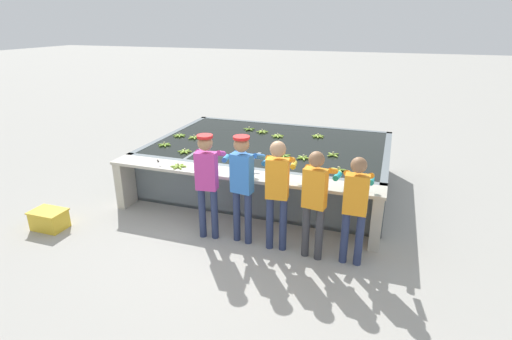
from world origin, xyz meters
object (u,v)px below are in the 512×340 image
object	(u,v)px
banana_bunch_floating_7	(338,170)
banana_bunch_floating_11	(284,156)
banana_bunch_floating_8	(278,136)
knife_1	(246,172)
banana_bunch_ledge_0	(178,166)
worker_1	(243,179)
banana_bunch_floating_3	(164,145)
crate	(49,219)
knife_0	(159,162)
banana_bunch_floating_9	(303,158)
banana_bunch_floating_4	(185,151)
banana_bunch_floating_6	(318,136)
banana_bunch_floating_2	(194,137)
banana_bunch_floating_1	(249,129)
banana_bunch_floating_10	(262,132)
worker_4	(356,202)
worker_0	(207,176)
worker_2	(278,186)
worker_3	(315,196)
banana_bunch_floating_0	(333,155)
banana_bunch_floating_5	(179,135)

from	to	relation	value
banana_bunch_floating_7	banana_bunch_floating_11	bearing A→B (deg)	158.22
banana_bunch_floating_8	knife_1	xyz separation A→B (m)	(0.11, -2.23, -0.01)
banana_bunch_ledge_0	knife_1	bearing A→B (deg)	6.40
worker_1	banana_bunch_floating_3	size ratio (longest dim) A/B	6.02
crate	banana_bunch_floating_7	bearing A→B (deg)	22.64
banana_bunch_floating_8	banana_bunch_ledge_0	distance (m)	2.59
banana_bunch_floating_8	knife_0	size ratio (longest dim) A/B	0.98
worker_1	banana_bunch_floating_9	xyz separation A→B (m)	(0.57, 1.57, -0.12)
worker_1	banana_bunch_floating_3	xyz separation A→B (m)	(-2.22, 1.46, -0.12)
banana_bunch_floating_4	banana_bunch_floating_3	bearing A→B (deg)	156.72
banana_bunch_floating_6	banana_bunch_floating_7	size ratio (longest dim) A/B	1.01
knife_0	banana_bunch_floating_11	bearing A→B (deg)	27.45
banana_bunch_floating_2	banana_bunch_ledge_0	bearing A→B (deg)	-71.35
banana_bunch_floating_7	banana_bunch_floating_11	size ratio (longest dim) A/B	0.98
banana_bunch_floating_1	banana_bunch_floating_10	size ratio (longest dim) A/B	0.99
banana_bunch_floating_7	banana_bunch_floating_8	world-z (taller)	same
worker_4	banana_bunch_floating_11	size ratio (longest dim) A/B	5.63
worker_0	banana_bunch_floating_4	distance (m)	1.65
knife_0	worker_2	bearing A→B (deg)	-13.88
crate	worker_3	bearing A→B (deg)	8.01
banana_bunch_floating_2	knife_0	world-z (taller)	banana_bunch_floating_2
banana_bunch_floating_0	knife_1	bearing A→B (deg)	-132.03
banana_bunch_floating_2	banana_bunch_floating_9	distance (m)	2.53
banana_bunch_floating_2	banana_bunch_ledge_0	xyz separation A→B (m)	(0.57, -1.68, 0.00)
worker_3	banana_bunch_floating_10	size ratio (longest dim) A/B	5.74
banana_bunch_floating_1	banana_bunch_floating_3	size ratio (longest dim) A/B	0.98
worker_4	banana_bunch_floating_9	world-z (taller)	worker_4
banana_bunch_floating_4	banana_bunch_ledge_0	distance (m)	0.82
banana_bunch_floating_2	worker_1	bearing A→B (deg)	-48.09
worker_1	banana_bunch_floating_0	bearing A→B (deg)	61.36
banana_bunch_floating_4	banana_bunch_floating_10	bearing A→B (deg)	62.52
worker_2	knife_1	distance (m)	0.93
banana_bunch_floating_0	banana_bunch_ledge_0	size ratio (longest dim) A/B	0.83
banana_bunch_floating_10	banana_bunch_floating_9	bearing A→B (deg)	-49.28
worker_0	banana_bunch_floating_1	distance (m)	3.23
banana_bunch_floating_6	crate	size ratio (longest dim) A/B	0.51
worker_1	banana_bunch_floating_4	distance (m)	2.03
banana_bunch_floating_3	knife_0	size ratio (longest dim) A/B	0.99
banana_bunch_floating_7	knife_1	bearing A→B (deg)	-157.55
banana_bunch_floating_9	banana_bunch_floating_1	bearing A→B (deg)	135.55
banana_bunch_floating_6	worker_3	bearing A→B (deg)	-80.06
banana_bunch_floating_6	banana_bunch_floating_8	distance (m)	0.86
banana_bunch_floating_10	banana_bunch_ledge_0	distance (m)	2.66
banana_bunch_floating_9	banana_bunch_floating_10	xyz separation A→B (m)	(-1.25, 1.45, -0.00)
banana_bunch_floating_2	worker_4	bearing A→B (deg)	-31.54
worker_2	banana_bunch_floating_0	world-z (taller)	worker_2
banana_bunch_floating_1	banana_bunch_floating_9	bearing A→B (deg)	-44.45
banana_bunch_floating_4	banana_bunch_floating_5	world-z (taller)	same
worker_2	knife_0	size ratio (longest dim) A/B	5.91
worker_3	banana_bunch_ledge_0	size ratio (longest dim) A/B	5.72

